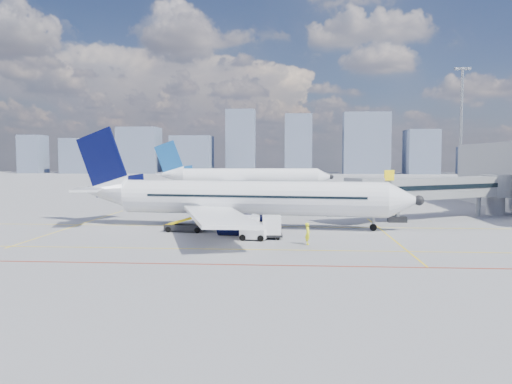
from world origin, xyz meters
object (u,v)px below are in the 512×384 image
main_aircraft (237,198)px  cargo_dolly (261,226)px  ramp_worker (308,234)px  baggage_tug (252,232)px  second_aircraft (243,177)px  belt_loader (186,226)px

main_aircraft → cargo_dolly: main_aircraft is taller
main_aircraft → ramp_worker: size_ratio=19.83×
baggage_tug → main_aircraft: bearing=117.1°
second_aircraft → cargo_dolly: (8.03, -65.06, -2.01)m
second_aircraft → ramp_worker: second_aircraft is taller
baggage_tug → belt_loader: bearing=158.3°
second_aircraft → baggage_tug: second_aircraft is taller
cargo_dolly → belt_loader: bearing=150.5°
main_aircraft → baggage_tug: main_aircraft is taller
baggage_tug → cargo_dolly: (0.80, 0.80, 0.42)m
cargo_dolly → ramp_worker: size_ratio=2.10×
baggage_tug → second_aircraft: bearing=107.9°
cargo_dolly → belt_loader: size_ratio=0.70×
main_aircraft → second_aircraft: second_aircraft is taller
second_aircraft → cargo_dolly: size_ratio=9.80×
main_aircraft → second_aircraft: bearing=101.8°
second_aircraft → belt_loader: second_aircraft is taller
main_aircraft → second_aircraft: size_ratio=0.96×
main_aircraft → belt_loader: 6.72m
main_aircraft → ramp_worker: (7.48, -10.58, -2.24)m
belt_loader → second_aircraft: bearing=94.7°
main_aircraft → belt_loader: (-4.94, -3.75, -2.60)m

